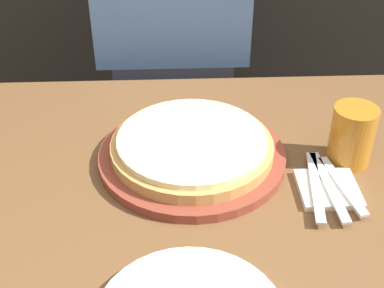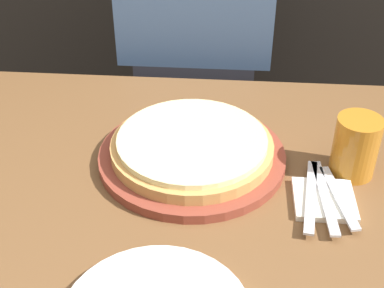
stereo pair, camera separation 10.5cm
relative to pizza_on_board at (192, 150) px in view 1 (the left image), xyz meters
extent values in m
cylinder|color=brown|center=(0.00, 0.00, -0.02)|extent=(0.37, 0.37, 0.02)
cylinder|color=tan|center=(0.00, 0.00, 0.01)|extent=(0.32, 0.32, 0.02)
cylinder|color=beige|center=(0.00, 0.00, 0.02)|extent=(0.30, 0.30, 0.01)
cylinder|color=#B7701E|center=(0.31, -0.01, 0.04)|extent=(0.09, 0.09, 0.12)
cylinder|color=white|center=(0.31, -0.01, 0.09)|extent=(0.08, 0.08, 0.01)
cube|color=silver|center=(0.25, -0.11, -0.02)|extent=(0.11, 0.11, 0.01)
cube|color=silver|center=(0.22, -0.11, -0.01)|extent=(0.05, 0.20, 0.00)
cube|color=silver|center=(0.25, -0.11, -0.01)|extent=(0.03, 0.20, 0.00)
cube|color=silver|center=(0.27, -0.11, -0.01)|extent=(0.05, 0.17, 0.00)
cube|color=#33333D|center=(-0.03, 0.54, -0.42)|extent=(0.33, 0.20, 0.75)
camera|label=1|loc=(-0.04, -0.86, 0.62)|focal=50.00mm
camera|label=2|loc=(0.07, -0.86, 0.62)|focal=50.00mm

